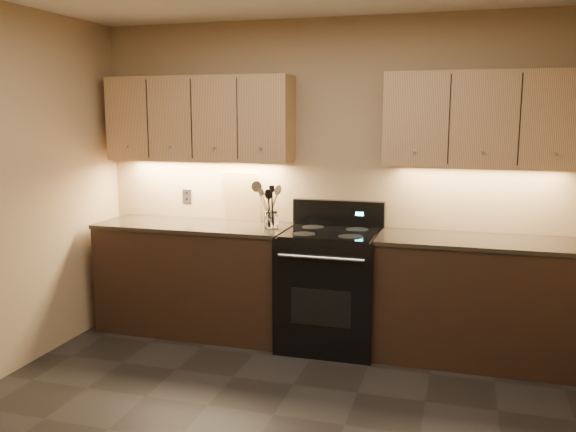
# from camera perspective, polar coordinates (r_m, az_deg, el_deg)

# --- Properties ---
(wall_back) EXTENTS (4.00, 0.04, 2.60)m
(wall_back) POSITION_cam_1_polar(r_m,az_deg,el_deg) (5.05, 3.99, 3.36)
(wall_back) COLOR #9E825C
(wall_back) RESTS_ON ground
(counter_left) EXTENTS (1.62, 0.62, 0.93)m
(counter_left) POSITION_cam_1_polar(r_m,az_deg,el_deg) (5.27, -8.66, -5.69)
(counter_left) COLOR black
(counter_left) RESTS_ON ground
(counter_right) EXTENTS (1.46, 0.62, 0.93)m
(counter_right) POSITION_cam_1_polar(r_m,az_deg,el_deg) (4.81, 17.07, -7.52)
(counter_right) COLOR black
(counter_right) RESTS_ON ground
(stove) EXTENTS (0.76, 0.68, 1.14)m
(stove) POSITION_cam_1_polar(r_m,az_deg,el_deg) (4.88, 3.99, -6.67)
(stove) COLOR black
(stove) RESTS_ON ground
(upper_cab_left) EXTENTS (1.60, 0.30, 0.70)m
(upper_cab_left) POSITION_cam_1_polar(r_m,az_deg,el_deg) (5.23, -8.32, 8.99)
(upper_cab_left) COLOR tan
(upper_cab_left) RESTS_ON wall_back
(upper_cab_right) EXTENTS (1.44, 0.30, 0.70)m
(upper_cab_right) POSITION_cam_1_polar(r_m,az_deg,el_deg) (4.76, 17.84, 8.60)
(upper_cab_right) COLOR tan
(upper_cab_right) RESTS_ON wall_back
(outlet_plate) EXTENTS (0.08, 0.01, 0.12)m
(outlet_plate) POSITION_cam_1_polar(r_m,az_deg,el_deg) (5.49, -9.43, 1.86)
(outlet_plate) COLOR #B2B5BA
(outlet_plate) RESTS_ON wall_back
(utensil_crock) EXTENTS (0.12, 0.12, 0.14)m
(utensil_crock) POSITION_cam_1_polar(r_m,az_deg,el_deg) (4.91, -1.59, -0.41)
(utensil_crock) COLOR white
(utensil_crock) RESTS_ON counter_left
(cutting_board) EXTENTS (0.35, 0.13, 0.43)m
(cutting_board) POSITION_cam_1_polar(r_m,az_deg,el_deg) (5.25, -4.36, 1.85)
(cutting_board) COLOR tan
(cutting_board) RESTS_ON counter_left
(wooden_spoon) EXTENTS (0.16, 0.09, 0.34)m
(wooden_spoon) POSITION_cam_1_polar(r_m,az_deg,el_deg) (4.90, -1.99, 1.01)
(wooden_spoon) COLOR tan
(wooden_spoon) RESTS_ON utensil_crock
(black_spoon) EXTENTS (0.08, 0.16, 0.32)m
(black_spoon) POSITION_cam_1_polar(r_m,az_deg,el_deg) (4.91, -1.70, 0.90)
(black_spoon) COLOR black
(black_spoon) RESTS_ON utensil_crock
(black_turner) EXTENTS (0.12, 0.12, 0.35)m
(black_turner) POSITION_cam_1_polar(r_m,az_deg,el_deg) (4.87, -1.44, 0.98)
(black_turner) COLOR black
(black_turner) RESTS_ON utensil_crock
(steel_spatula) EXTENTS (0.20, 0.15, 0.35)m
(steel_spatula) POSITION_cam_1_polar(r_m,az_deg,el_deg) (4.89, -1.31, 0.97)
(steel_spatula) COLOR silver
(steel_spatula) RESTS_ON utensil_crock
(steel_skimmer) EXTENTS (0.24, 0.13, 0.38)m
(steel_skimmer) POSITION_cam_1_polar(r_m,az_deg,el_deg) (4.87, -1.44, 1.16)
(steel_skimmer) COLOR silver
(steel_skimmer) RESTS_ON utensil_crock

